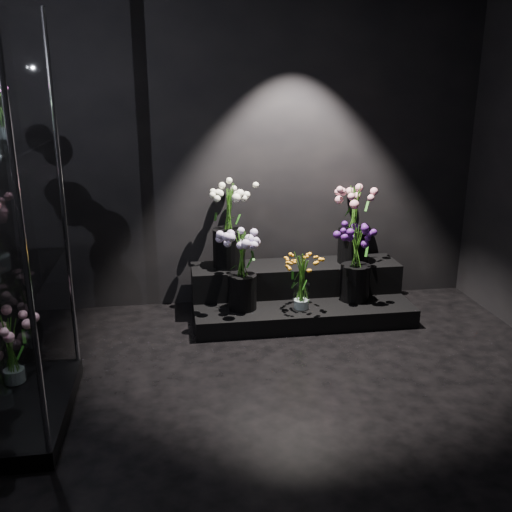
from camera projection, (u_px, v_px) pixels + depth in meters
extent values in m
plane|color=black|center=(300.00, 421.00, 3.35)|extent=(4.00, 4.00, 0.00)
plane|color=black|center=(252.00, 145.00, 4.83)|extent=(4.00, 0.00, 4.00)
cube|color=black|center=(300.00, 307.00, 4.84)|extent=(1.80, 0.80, 0.15)
cube|color=black|center=(295.00, 278.00, 4.97)|extent=(1.80, 0.40, 0.25)
cube|color=black|center=(15.00, 411.00, 3.36)|extent=(0.63, 1.06, 0.11)
cylinder|color=white|center=(301.00, 296.00, 4.60)|extent=(0.13, 0.13, 0.21)
cylinder|color=black|center=(242.00, 292.00, 4.59)|extent=(0.23, 0.23, 0.29)
cylinder|color=black|center=(355.00, 282.00, 4.77)|extent=(0.25, 0.25, 0.30)
cylinder|color=black|center=(229.00, 248.00, 4.83)|extent=(0.27, 0.27, 0.33)
cylinder|color=black|center=(353.00, 246.00, 4.95)|extent=(0.26, 0.26, 0.30)
cylinder|color=white|center=(13.00, 364.00, 3.54)|extent=(0.14, 0.14, 0.25)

